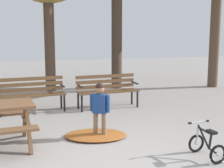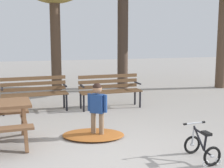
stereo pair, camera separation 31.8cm
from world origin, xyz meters
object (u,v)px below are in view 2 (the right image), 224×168
at_px(park_bench_far_left, 34,91).
at_px(park_bench_left, 110,88).
at_px(kids_bicycle, 202,147).
at_px(child_standing, 97,106).

xyz_separation_m(park_bench_far_left, park_bench_left, (1.90, -0.09, 0.00)).
xyz_separation_m(park_bench_far_left, kids_bicycle, (2.43, -3.80, -0.31)).
distance_m(park_bench_left, child_standing, 2.40).
bearing_deg(child_standing, kids_bicycle, -47.42).
xyz_separation_m(child_standing, kids_bicycle, (1.34, -1.45, -0.40)).
bearing_deg(park_bench_left, kids_bicycle, -81.85).
bearing_deg(park_bench_far_left, child_standing, -64.98).
relative_size(child_standing, kids_bicycle, 1.76).
relative_size(park_bench_far_left, kids_bicycle, 2.79).
bearing_deg(kids_bicycle, child_standing, 132.58).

